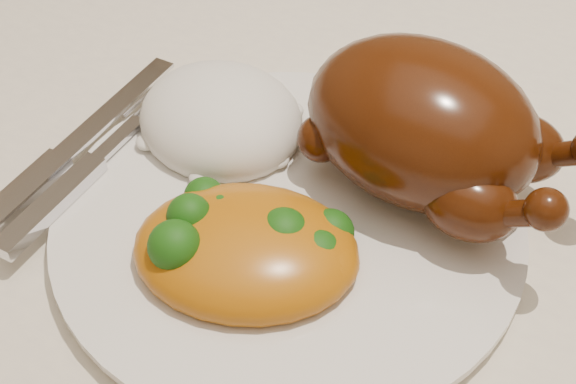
% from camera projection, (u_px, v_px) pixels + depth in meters
% --- Properties ---
extents(dining_table, '(1.60, 0.90, 0.76)m').
position_uv_depth(dining_table, '(539.00, 225.00, 0.64)').
color(dining_table, brown).
rests_on(dining_table, floor).
extents(tablecloth, '(1.73, 1.03, 0.18)m').
position_uv_depth(tablecloth, '(561.00, 157.00, 0.58)').
color(tablecloth, beige).
rests_on(tablecloth, dining_table).
extents(dinner_plate, '(0.30, 0.30, 0.01)m').
position_uv_depth(dinner_plate, '(288.00, 222.00, 0.49)').
color(dinner_plate, white).
rests_on(dinner_plate, tablecloth).
extents(roast_chicken, '(0.19, 0.14, 0.09)m').
position_uv_depth(roast_chicken, '(427.00, 126.00, 0.48)').
color(roast_chicken, '#431A07').
rests_on(roast_chicken, dinner_plate).
extents(rice_mound, '(0.14, 0.13, 0.06)m').
position_uv_depth(rice_mound, '(221.00, 120.00, 0.53)').
color(rice_mound, white).
rests_on(rice_mound, dinner_plate).
extents(mac_and_cheese, '(0.15, 0.14, 0.05)m').
position_uv_depth(mac_and_cheese, '(254.00, 248.00, 0.45)').
color(mac_and_cheese, '#BF760C').
rests_on(mac_and_cheese, dinner_plate).
extents(cutlery, '(0.04, 0.20, 0.01)m').
position_uv_depth(cutlery, '(64.00, 172.00, 0.50)').
color(cutlery, silver).
rests_on(cutlery, dinner_plate).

